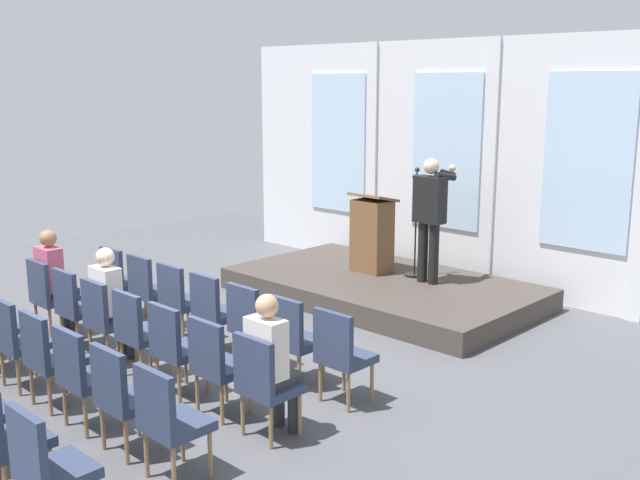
# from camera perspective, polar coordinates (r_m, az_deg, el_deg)

# --- Properties ---
(ground_plane) EXTENTS (14.22, 14.22, 0.00)m
(ground_plane) POSITION_cam_1_polar(r_m,az_deg,el_deg) (8.11, -13.40, -10.17)
(ground_plane) COLOR #4C4C51
(rear_partition) EXTENTS (8.25, 0.14, 3.64)m
(rear_partition) POSITION_cam_1_polar(r_m,az_deg,el_deg) (11.44, 9.90, 5.93)
(rear_partition) COLOR silver
(rear_partition) RESTS_ON ground
(stage_platform) EXTENTS (4.24, 2.43, 0.30)m
(stage_platform) POSITION_cam_1_polar(r_m,az_deg,el_deg) (10.58, 4.82, -3.72)
(stage_platform) COLOR #3F3833
(stage_platform) RESTS_ON ground
(speaker) EXTENTS (0.51, 0.69, 1.71)m
(speaker) POSITION_cam_1_polar(r_m,az_deg,el_deg) (10.19, 8.43, 2.19)
(speaker) COLOR black
(speaker) RESTS_ON stage_platform
(mic_stand) EXTENTS (0.28, 0.28, 1.55)m
(mic_stand) POSITION_cam_1_polar(r_m,az_deg,el_deg) (10.64, 7.28, -0.98)
(mic_stand) COLOR black
(mic_stand) RESTS_ON stage_platform
(lectern) EXTENTS (0.60, 0.48, 1.16)m
(lectern) POSITION_cam_1_polar(r_m,az_deg,el_deg) (10.80, 4.01, 0.46)
(lectern) COLOR brown
(lectern) RESTS_ON stage_platform
(chair_r0_c0) EXTENTS (0.46, 0.44, 0.94)m
(chair_r0_c0) POSITION_cam_1_polar(r_m,az_deg,el_deg) (9.98, -15.07, -2.80)
(chair_r0_c0) COLOR olive
(chair_r0_c0) RESTS_ON ground
(chair_r0_c1) EXTENTS (0.46, 0.44, 0.94)m
(chair_r0_c1) POSITION_cam_1_polar(r_m,az_deg,el_deg) (9.45, -13.03, -3.52)
(chair_r0_c1) COLOR olive
(chair_r0_c1) RESTS_ON ground
(chair_r0_c2) EXTENTS (0.46, 0.44, 0.94)m
(chair_r0_c2) POSITION_cam_1_polar(r_m,az_deg,el_deg) (8.93, -10.75, -4.32)
(chair_r0_c2) COLOR olive
(chair_r0_c2) RESTS_ON ground
(chair_r0_c3) EXTENTS (0.46, 0.44, 0.94)m
(chair_r0_c3) POSITION_cam_1_polar(r_m,az_deg,el_deg) (8.44, -8.19, -5.21)
(chair_r0_c3) COLOR olive
(chair_r0_c3) RESTS_ON ground
(chair_r0_c4) EXTENTS (0.46, 0.44, 0.94)m
(chair_r0_c4) POSITION_cam_1_polar(r_m,az_deg,el_deg) (7.96, -5.31, -6.20)
(chair_r0_c4) COLOR olive
(chair_r0_c4) RESTS_ON ground
(chair_r0_c5) EXTENTS (0.46, 0.44, 0.94)m
(chair_r0_c5) POSITION_cam_1_polar(r_m,az_deg,el_deg) (7.51, -2.06, -7.28)
(chair_r0_c5) COLOR olive
(chair_r0_c5) RESTS_ON ground
(chair_r0_c6) EXTENTS (0.46, 0.44, 0.94)m
(chair_r0_c6) POSITION_cam_1_polar(r_m,az_deg,el_deg) (7.09, 1.61, -8.48)
(chair_r0_c6) COLOR olive
(chair_r0_c6) RESTS_ON ground
(chair_r1_c0) EXTENTS (0.46, 0.44, 0.94)m
(chair_r1_c0) POSITION_cam_1_polar(r_m,az_deg,el_deg) (9.53, -20.08, -3.82)
(chair_r1_c0) COLOR olive
(chair_r1_c0) RESTS_ON ground
(audience_r1_c0) EXTENTS (0.36, 0.39, 1.30)m
(audience_r1_c0) POSITION_cam_1_polar(r_m,az_deg,el_deg) (9.52, -19.71, -2.64)
(audience_r1_c0) COLOR #2D2D33
(audience_r1_c0) RESTS_ON ground
(chair_r1_c1) EXTENTS (0.46, 0.44, 0.94)m
(chair_r1_c1) POSITION_cam_1_polar(r_m,az_deg,el_deg) (8.98, -18.24, -4.65)
(chair_r1_c1) COLOR olive
(chair_r1_c1) RESTS_ON ground
(chair_r1_c2) EXTENTS (0.46, 0.44, 0.94)m
(chair_r1_c2) POSITION_cam_1_polar(r_m,az_deg,el_deg) (8.43, -16.16, -5.58)
(chair_r1_c2) COLOR olive
(chair_r1_c2) RESTS_ON ground
(audience_r1_c2) EXTENTS (0.36, 0.39, 1.28)m
(audience_r1_c2) POSITION_cam_1_polar(r_m,az_deg,el_deg) (8.42, -15.74, -4.31)
(audience_r1_c2) COLOR #2D2D33
(audience_r1_c2) RESTS_ON ground
(chair_r1_c3) EXTENTS (0.46, 0.44, 0.94)m
(chair_r1_c3) POSITION_cam_1_polar(r_m,az_deg,el_deg) (7.91, -13.78, -6.63)
(chair_r1_c3) COLOR olive
(chair_r1_c3) RESTS_ON ground
(chair_r1_c4) EXTENTS (0.46, 0.44, 0.94)m
(chair_r1_c4) POSITION_cam_1_polar(r_m,az_deg,el_deg) (7.40, -11.07, -7.82)
(chair_r1_c4) COLOR olive
(chair_r1_c4) RESTS_ON ground
(chair_r1_c5) EXTENTS (0.46, 0.44, 0.94)m
(chair_r1_c5) POSITION_cam_1_polar(r_m,az_deg,el_deg) (6.91, -7.94, -9.15)
(chair_r1_c5) COLOR olive
(chair_r1_c5) RESTS_ON ground
(chair_r1_c6) EXTENTS (0.46, 0.44, 0.94)m
(chair_r1_c6) POSITION_cam_1_polar(r_m,az_deg,el_deg) (6.45, -4.32, -10.65)
(chair_r1_c6) COLOR olive
(chair_r1_c6) RESTS_ON ground
(audience_r1_c6) EXTENTS (0.36, 0.39, 1.28)m
(audience_r1_c6) POSITION_cam_1_polar(r_m,az_deg,el_deg) (6.43, -3.79, -8.97)
(audience_r1_c6) COLOR #2D2D33
(audience_r1_c6) RESTS_ON ground
(chair_r2_c2) EXTENTS (0.46, 0.44, 0.94)m
(chair_r2_c2) POSITION_cam_1_polar(r_m,az_deg,el_deg) (8.02, -22.21, -6.93)
(chair_r2_c2) COLOR olive
(chair_r2_c2) RESTS_ON ground
(chair_r2_c3) EXTENTS (0.46, 0.44, 0.94)m
(chair_r2_c3) POSITION_cam_1_polar(r_m,az_deg,el_deg) (7.47, -20.15, -8.16)
(chair_r2_c3) COLOR olive
(chair_r2_c3) RESTS_ON ground
(chair_r2_c4) EXTENTS (0.46, 0.44, 0.94)m
(chair_r2_c4) POSITION_cam_1_polar(r_m,az_deg,el_deg) (6.92, -17.75, -9.59)
(chair_r2_c4) COLOR olive
(chair_r2_c4) RESTS_ON ground
(chair_r2_c5) EXTENTS (0.46, 0.44, 0.94)m
(chair_r2_c5) POSITION_cam_1_polar(r_m,az_deg,el_deg) (6.40, -14.92, -11.23)
(chair_r2_c5) COLOR olive
(chair_r2_c5) RESTS_ON ground
(chair_r2_c6) EXTENTS (0.46, 0.44, 0.94)m
(chair_r2_c6) POSITION_cam_1_polar(r_m,az_deg,el_deg) (5.90, -11.56, -13.11)
(chair_r2_c6) COLOR olive
(chair_r2_c6) RESTS_ON ground
(chair_r3_c5) EXTENTS (0.46, 0.44, 0.94)m
(chair_r3_c5) POSITION_cam_1_polar(r_m,az_deg,el_deg) (6.01, -23.07, -13.40)
(chair_r3_c5) COLOR olive
(chair_r3_c5) RESTS_ON ground
(chair_r3_c6) EXTENTS (0.46, 0.44, 0.94)m
(chair_r3_c6) POSITION_cam_1_polar(r_m,az_deg,el_deg) (5.48, -20.28, -15.75)
(chair_r3_c6) COLOR olive
(chair_r3_c6) RESTS_ON ground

